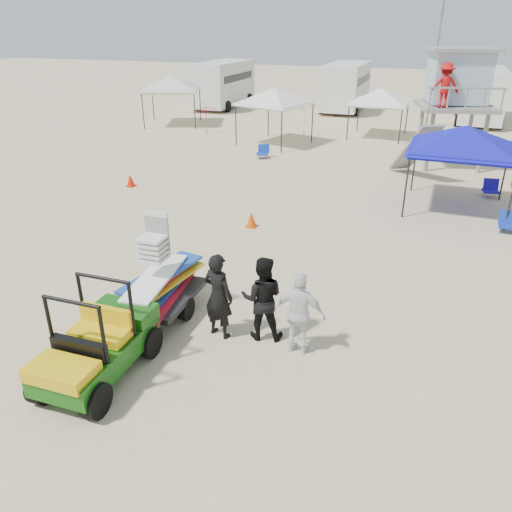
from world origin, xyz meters
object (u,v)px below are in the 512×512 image
(utility_cart, at_px, (93,339))
(surf_trailer, at_px, (160,280))
(canopy_blue, at_px, (466,130))
(man_left, at_px, (218,296))
(lifeguard_tower, at_px, (457,82))

(utility_cart, bearing_deg, surf_trailer, 89.93)
(canopy_blue, bearing_deg, man_left, -114.40)
(surf_trailer, bearing_deg, lifeguard_tower, 70.48)
(man_left, bearing_deg, utility_cart, 66.80)
(surf_trailer, relative_size, lifeguard_tower, 0.51)
(utility_cart, relative_size, man_left, 1.31)
(man_left, relative_size, lifeguard_tower, 0.38)
(surf_trailer, distance_m, lifeguard_tower, 16.96)
(utility_cart, height_order, man_left, man_left)
(surf_trailer, bearing_deg, utility_cart, -90.07)
(utility_cart, xyz_separation_m, surf_trailer, (0.00, 2.33, 0.00))
(surf_trailer, xyz_separation_m, man_left, (1.52, -0.30, 0.07))
(surf_trailer, xyz_separation_m, lifeguard_tower, (5.59, 15.78, 2.74))
(surf_trailer, xyz_separation_m, canopy_blue, (6.04, 9.66, 1.85))
(utility_cart, relative_size, lifeguard_tower, 0.50)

